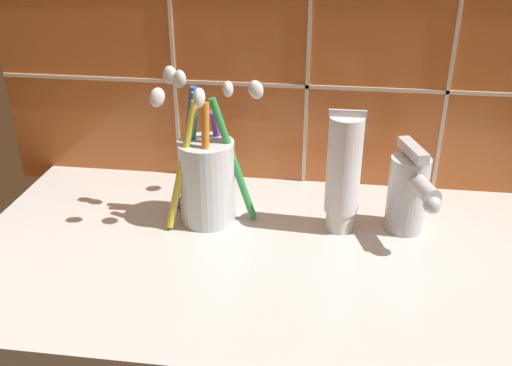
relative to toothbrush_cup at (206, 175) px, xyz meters
The scene contains 5 objects.
sink_counter 13.37cm from the toothbrush_cup, 33.24° to the right, with size 72.13×38.30×2.00cm, color silver.
tile_wall_backsplash 20.67cm from the toothbrush_cup, 54.39° to the left, with size 82.13×1.72×41.90cm.
toothbrush_cup is the anchor object (origin of this frame).
toothpaste_tube 16.49cm from the toothbrush_cup, ahead, with size 4.23×4.03×15.23cm.
sink_faucet 24.34cm from the toothbrush_cup, ahead, with size 5.19×10.04×10.97cm.
Camera 1 is at (4.97, -54.79, 38.10)cm, focal length 40.00 mm.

